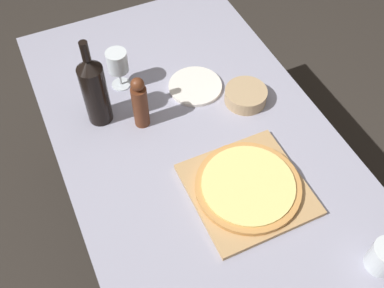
{
  "coord_description": "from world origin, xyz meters",
  "views": [
    {
      "loc": [
        -0.41,
        -0.79,
        1.98
      ],
      "look_at": [
        -0.04,
        0.01,
        0.81
      ],
      "focal_mm": 42.0,
      "sensor_mm": 36.0,
      "label": 1
    }
  ],
  "objects": [
    {
      "name": "ground_plane",
      "position": [
        0.0,
        0.0,
        0.0
      ],
      "size": [
        12.0,
        12.0,
        0.0
      ],
      "primitive_type": "plane",
      "color": "#2D2823"
    },
    {
      "name": "dining_table",
      "position": [
        0.0,
        0.0,
        0.67
      ],
      "size": [
        0.92,
        1.73,
        0.75
      ],
      "color": "#9393A8",
      "rests_on": "ground_plane"
    },
    {
      "name": "cutting_board",
      "position": [
        0.06,
        -0.19,
        0.76
      ],
      "size": [
        0.35,
        0.35,
        0.02
      ],
      "color": "tan",
      "rests_on": "dining_table"
    },
    {
      "name": "pizza",
      "position": [
        0.06,
        -0.19,
        0.78
      ],
      "size": [
        0.33,
        0.33,
        0.02
      ],
      "color": "#C68947",
      "rests_on": "cutting_board"
    },
    {
      "name": "wine_bottle",
      "position": [
        -0.27,
        0.3,
        0.9
      ],
      "size": [
        0.09,
        0.09,
        0.34
      ],
      "color": "black",
      "rests_on": "dining_table"
    },
    {
      "name": "pepper_mill",
      "position": [
        -0.14,
        0.22,
        0.86
      ],
      "size": [
        0.05,
        0.05,
        0.22
      ],
      "color": "#5B2D19",
      "rests_on": "dining_table"
    },
    {
      "name": "wine_glass",
      "position": [
        -0.15,
        0.43,
        0.87
      ],
      "size": [
        0.08,
        0.08,
        0.16
      ],
      "color": "silver",
      "rests_on": "dining_table"
    },
    {
      "name": "small_bowl",
      "position": [
        0.24,
        0.16,
        0.78
      ],
      "size": [
        0.15,
        0.15,
        0.05
      ],
      "color": "tan",
      "rests_on": "dining_table"
    },
    {
      "name": "dinner_plate",
      "position": [
        0.1,
        0.29,
        0.76
      ],
      "size": [
        0.2,
        0.2,
        0.01
      ],
      "color": "silver",
      "rests_on": "dining_table"
    }
  ]
}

